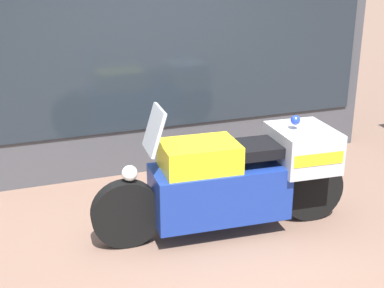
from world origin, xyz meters
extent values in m
plane|color=#7A5B4C|center=(0.00, 0.00, 0.00)|extent=(60.00, 60.00, 0.00)
cube|color=#424247|center=(0.00, 2.00, 1.81)|extent=(5.74, 0.40, 3.62)
cube|color=#1E262D|center=(0.42, 1.79, 1.86)|extent=(4.61, 0.02, 2.62)
cube|color=slate|center=(0.38, 2.01, 0.28)|extent=(4.39, 0.30, 0.55)
cube|color=silver|center=(0.38, 2.15, 1.24)|extent=(4.39, 0.02, 1.41)
cube|color=beige|center=(0.38, 2.01, 1.93)|extent=(4.39, 0.30, 0.02)
cube|color=black|center=(-1.27, 2.01, 1.97)|extent=(0.18, 0.04, 0.06)
cube|color=#195623|center=(-0.45, 2.01, 1.97)|extent=(0.18, 0.04, 0.06)
cube|color=#C68E19|center=(0.38, 2.01, 1.97)|extent=(0.18, 0.04, 0.06)
cube|color=orange|center=(-0.98, 1.94, 0.69)|extent=(0.19, 0.03, 0.27)
cube|color=#2866B7|center=(0.38, 1.94, 0.69)|extent=(0.19, 0.03, 0.27)
cube|color=white|center=(1.74, 1.94, 0.69)|extent=(0.19, 0.01, 0.27)
cylinder|color=black|center=(-0.69, 0.21, 0.31)|extent=(0.63, 0.18, 0.63)
cylinder|color=black|center=(1.14, 0.09, 0.31)|extent=(0.63, 0.18, 0.63)
cube|color=navy|center=(0.18, 0.15, 0.42)|extent=(1.28, 0.62, 0.49)
cube|color=yellow|center=(-0.01, 0.16, 0.78)|extent=(0.71, 0.53, 0.28)
cube|color=black|center=(0.46, 0.13, 0.80)|extent=(0.75, 0.45, 0.10)
cube|color=#B7B7BC|center=(1.00, 0.10, 0.76)|extent=(0.58, 0.67, 0.38)
cube|color=yellow|center=(1.00, 0.10, 0.76)|extent=(0.53, 0.68, 0.11)
cube|color=#B2BCC6|center=(-0.42, 0.19, 1.08)|extent=(0.17, 0.38, 0.39)
sphere|color=white|center=(-0.65, 0.20, 0.70)|extent=(0.14, 0.14, 0.14)
sphere|color=blue|center=(0.91, 0.10, 1.04)|extent=(0.09, 0.09, 0.09)
camera|label=1|loc=(-1.61, -3.99, 2.52)|focal=50.00mm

